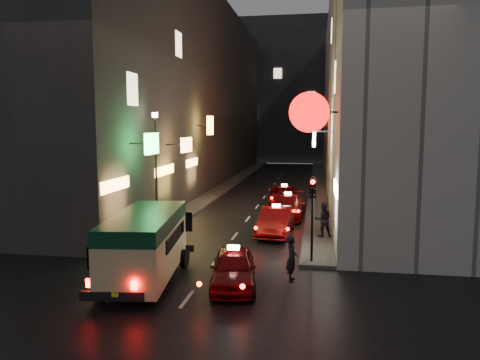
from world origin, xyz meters
The scene contains 15 objects.
ground centered at (0.00, 0.00, 0.00)m, with size 120.00×120.00×0.00m, color black.
building_left centered at (-8.00, 33.99, 9.00)m, with size 7.38×52.00×18.00m.
building_right centered at (8.00, 33.99, 9.00)m, with size 8.11×52.00×18.00m.
building_far centered at (0.00, 66.00, 11.00)m, with size 30.00×10.00×22.00m, color #333338.
sidewalk_left centered at (-4.25, 34.00, 0.07)m, with size 1.50×52.00×0.15m, color #4B4845.
sidewalk_right centered at (4.25, 34.00, 0.07)m, with size 1.50×52.00×0.15m, color #4B4845.
minibus centered at (-1.95, 5.48, 1.60)m, with size 2.79×6.12×2.54m.
taxi_near centered at (1.29, 5.50, 0.77)m, with size 2.70×5.09×1.71m.
taxi_second centered at (2.09, 13.63, 0.85)m, with size 2.52×5.49×1.88m.
taxi_third centered at (2.39, 18.43, 0.83)m, with size 2.34×5.32×1.84m.
taxi_far centered at (1.82, 23.23, 0.78)m, with size 2.36×5.03×1.73m.
pedestrian_crossing centered at (3.30, 6.44, 0.96)m, with size 0.63×0.41×1.92m, color black.
pedestrian_sidewalk centered at (4.50, 13.02, 1.13)m, with size 0.74×0.46×1.97m, color black.
traffic_light centered at (4.00, 8.47, 2.69)m, with size 0.26×0.43×3.50m.
lamp_post centered at (-4.20, 13.00, 3.72)m, with size 0.28×0.28×6.22m.
Camera 1 is at (4.18, -10.37, 5.70)m, focal length 35.00 mm.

